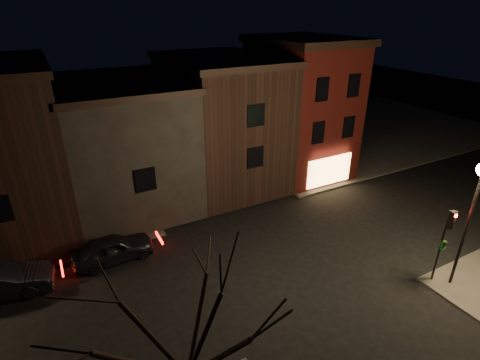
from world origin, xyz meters
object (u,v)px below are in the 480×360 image
at_px(bare_tree_left, 183,319).
at_px(parked_car_a, 113,248).
at_px(traffic_signal, 446,236).
at_px(street_lamp_near, 477,193).

distance_m(bare_tree_left, parked_car_a, 12.00).
bearing_deg(traffic_signal, bare_tree_left, -173.74).
distance_m(street_lamp_near, parked_car_a, 18.14).
xyz_separation_m(traffic_signal, bare_tree_left, (-13.60, -1.49, 2.63)).
distance_m(street_lamp_near, traffic_signal, 2.49).
height_order(street_lamp_near, traffic_signal, street_lamp_near).
height_order(bare_tree_left, parked_car_a, bare_tree_left).
bearing_deg(bare_tree_left, street_lamp_near, 4.03).
relative_size(bare_tree_left, parked_car_a, 1.73).
height_order(traffic_signal, parked_car_a, traffic_signal).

